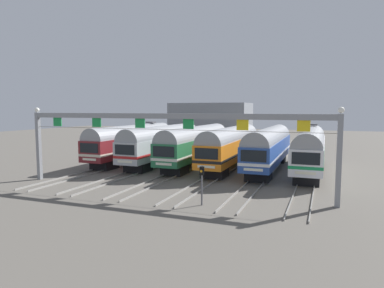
# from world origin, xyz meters

# --- Properties ---
(ground_plane) EXTENTS (160.00, 160.00, 0.00)m
(ground_plane) POSITION_xyz_m (0.00, 0.00, 0.00)
(ground_plane) COLOR #5B564F
(track_bed) EXTENTS (23.47, 70.00, 0.15)m
(track_bed) POSITION_xyz_m (0.00, 17.00, 0.07)
(track_bed) COLOR gray
(track_bed) RESTS_ON ground
(commuter_train_maroon) EXTENTS (2.88, 18.06, 5.05)m
(commuter_train_maroon) POSITION_xyz_m (-10.98, -0.00, 2.69)
(commuter_train_maroon) COLOR maroon
(commuter_train_maroon) RESTS_ON ground
(commuter_train_stainless) EXTENTS (2.88, 18.06, 4.77)m
(commuter_train_stainless) POSITION_xyz_m (-6.59, -0.01, 2.69)
(commuter_train_stainless) COLOR #B2B5BA
(commuter_train_stainless) RESTS_ON ground
(commuter_train_green) EXTENTS (2.88, 18.06, 4.77)m
(commuter_train_green) POSITION_xyz_m (-2.20, -0.01, 2.69)
(commuter_train_green) COLOR #236B42
(commuter_train_green) RESTS_ON ground
(commuter_train_orange) EXTENTS (2.88, 18.06, 4.77)m
(commuter_train_orange) POSITION_xyz_m (2.20, -0.01, 2.69)
(commuter_train_orange) COLOR orange
(commuter_train_orange) RESTS_ON ground
(commuter_train_blue) EXTENTS (2.88, 18.06, 4.77)m
(commuter_train_blue) POSITION_xyz_m (6.59, -0.01, 2.69)
(commuter_train_blue) COLOR #284C9E
(commuter_train_blue) RESTS_ON ground
(commuter_train_white) EXTENTS (2.88, 18.06, 5.05)m
(commuter_train_white) POSITION_xyz_m (10.98, -0.00, 2.69)
(commuter_train_white) COLOR white
(commuter_train_white) RESTS_ON ground
(catenary_gantry) EXTENTS (27.21, 0.44, 6.97)m
(catenary_gantry) POSITION_xyz_m (0.00, -13.50, 5.38)
(catenary_gantry) COLOR gray
(catenary_gantry) RESTS_ON ground
(yard_signal_mast) EXTENTS (0.28, 0.35, 2.82)m
(yard_signal_mast) POSITION_xyz_m (4.39, -16.45, 1.98)
(yard_signal_mast) COLOR #59595E
(yard_signal_mast) RESTS_ON ground
(maintenance_building) EXTENTS (18.40, 10.00, 8.26)m
(maintenance_building) POSITION_xyz_m (-13.33, 40.13, 4.13)
(maintenance_building) COLOR gray
(maintenance_building) RESTS_ON ground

